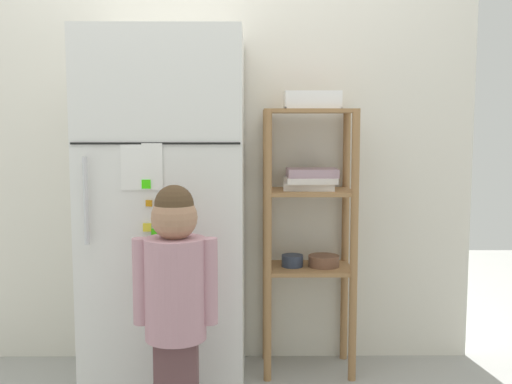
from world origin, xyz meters
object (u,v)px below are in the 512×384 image
at_px(refrigerator, 167,213).
at_px(pantry_shelf_unit, 309,213).
at_px(fruit_bin, 313,101).
at_px(child_standing, 175,288).

relative_size(refrigerator, pantry_shelf_unit, 1.26).
relative_size(refrigerator, fruit_bin, 6.17).
bearing_deg(refrigerator, child_standing, -79.46).
bearing_deg(pantry_shelf_unit, fruit_bin, -49.46).
relative_size(refrigerator, child_standing, 1.63).
xyz_separation_m(refrigerator, child_standing, (0.10, -0.51, -0.20)).
height_order(refrigerator, child_standing, refrigerator).
xyz_separation_m(pantry_shelf_unit, fruit_bin, (0.01, -0.01, 0.53)).
bearing_deg(refrigerator, fruit_bin, 12.66).
bearing_deg(child_standing, pantry_shelf_unit, 50.67).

